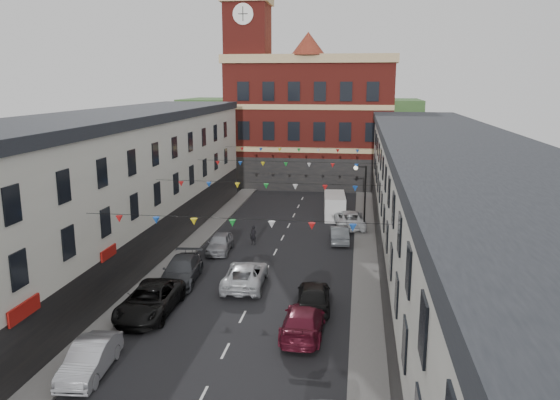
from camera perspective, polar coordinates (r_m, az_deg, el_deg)
The scene contains 20 objects.
ground at distance 34.94m, azimuth -2.53°, elevation -9.43°, with size 160.00×160.00×0.00m, color black.
pavement_left at distance 38.51m, azimuth -12.19°, elevation -7.48°, with size 1.80×64.00×0.15m, color #605E5B.
pavement_right at distance 36.23m, azimuth 8.99°, elevation -8.64°, with size 1.80×64.00×0.15m, color #605E5B.
terrace_left at distance 38.22m, azimuth -19.94°, elevation 0.12°, with size 8.40×56.00×10.70m.
terrace_right at distance 34.30m, azimuth 17.45°, elevation -1.90°, with size 8.40×56.00×9.70m.
civic_building at distance 70.25m, azimuth 3.27°, elevation 8.36°, with size 20.60×13.30×18.50m.
clock_tower at distance 68.28m, azimuth -3.36°, elevation 13.95°, with size 5.60×5.60×30.00m.
distant_hill at distance 94.75m, azimuth 2.13°, elevation 7.48°, with size 40.00×14.00×10.00m, color #2D5126.
street_lamp at distance 46.74m, azimuth 8.59°, elevation 1.03°, with size 1.10×0.36×6.00m.
car_left_b at distance 26.90m, azimuth -19.24°, elevation -15.38°, with size 1.56×4.46×1.47m, color #A9AAB0.
car_left_c at distance 32.17m, azimuth -13.45°, elevation -10.17°, with size 2.70×5.85×1.63m, color black.
car_left_d at distance 36.69m, azimuth -10.26°, elevation -7.23°, with size 2.19×5.39×1.57m, color #3A3C41.
car_left_e at distance 42.51m, azimuth -6.31°, elevation -4.47°, with size 1.69×4.20×1.43m, color gray.
car_right_c at distance 29.04m, azimuth 2.48°, elevation -12.49°, with size 2.11×5.20×1.51m, color maroon.
car_right_d at distance 32.08m, azimuth 3.55°, elevation -9.93°, with size 1.89×4.70×1.60m, color black.
car_right_e at distance 45.01m, azimuth 6.20°, elevation -3.56°, with size 1.46×4.17×1.38m, color #54585C.
car_right_f at distance 49.60m, azimuth 7.26°, elevation -1.98°, with size 2.59×5.63×1.56m, color silver.
moving_car at distance 35.45m, azimuth -3.66°, elevation -7.80°, with size 2.52×5.47×1.52m, color silver.
white_van at distance 53.12m, azimuth 5.72°, elevation -0.61°, with size 1.95×5.07×2.24m, color silver.
pedestrian at distance 44.04m, azimuth -2.81°, elevation -3.70°, with size 0.58×0.38×1.60m, color black.
Camera 1 is at (6.20, -31.87, 12.92)m, focal length 35.00 mm.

